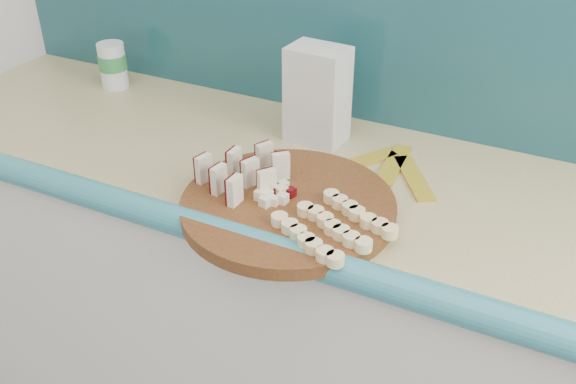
# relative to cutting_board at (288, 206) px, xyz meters

# --- Properties ---
(kitchen_counter) EXTENTS (2.20, 0.63, 0.91)m
(kitchen_counter) POSITION_rel_cutting_board_xyz_m (0.03, 0.18, -0.47)
(kitchen_counter) COLOR white
(kitchen_counter) RESTS_ON ground
(backsplash) EXTENTS (2.20, 0.02, 0.50)m
(backsplash) POSITION_rel_cutting_board_xyz_m (0.03, 0.47, 0.24)
(backsplash) COLOR teal
(backsplash) RESTS_ON kitchen_counter
(cutting_board) EXTENTS (0.56, 0.56, 0.03)m
(cutting_board) POSITION_rel_cutting_board_xyz_m (0.00, 0.00, 0.00)
(cutting_board) COLOR #4B2210
(cutting_board) RESTS_ON kitchen_counter
(apple_wedges) EXTENTS (0.17, 0.19, 0.06)m
(apple_wedges) POSITION_rel_cutting_board_xyz_m (-0.11, 0.02, 0.04)
(apple_wedges) COLOR beige
(apple_wedges) RESTS_ON cutting_board
(apple_chunks) EXTENTS (0.06, 0.07, 0.02)m
(apple_chunks) POSITION_rel_cutting_board_xyz_m (-0.02, 0.01, 0.02)
(apple_chunks) COLOR #FFF1CB
(apple_chunks) RESTS_ON cutting_board
(banana_slices) EXTENTS (0.22, 0.21, 0.02)m
(banana_slices) POSITION_rel_cutting_board_xyz_m (0.12, -0.05, 0.02)
(banana_slices) COLOR #FCE09A
(banana_slices) RESTS_ON cutting_board
(flour_bag) EXTENTS (0.14, 0.10, 0.23)m
(flour_bag) POSITION_rel_cutting_board_xyz_m (-0.08, 0.31, 0.10)
(flour_bag) COLOR silver
(flour_bag) RESTS_ON kitchen_counter
(canister) EXTENTS (0.08, 0.08, 0.12)m
(canister) POSITION_rel_cutting_board_xyz_m (-0.71, 0.35, 0.05)
(canister) COLOR silver
(canister) RESTS_ON kitchen_counter
(banana_peel) EXTENTS (0.26, 0.21, 0.01)m
(banana_peel) POSITION_rel_cutting_board_xyz_m (0.12, 0.25, -0.01)
(banana_peel) COLOR gold
(banana_peel) RESTS_ON kitchen_counter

